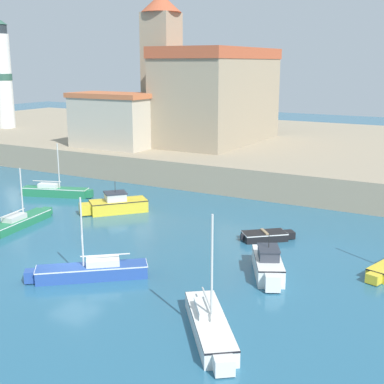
{
  "coord_description": "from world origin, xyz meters",
  "views": [
    {
      "loc": [
        19.73,
        -21.28,
        11.47
      ],
      "look_at": [
        0.47,
        12.67,
        2.0
      ],
      "focal_mm": 50.0,
      "sensor_mm": 36.0,
      "label": 1
    }
  ],
  "objects_px": {
    "sailboat_blue_3": "(91,271)",
    "sailboat_white_6": "(210,325)",
    "lighthouse": "(3,76)",
    "sailboat_green_8": "(56,191)",
    "harbor_shed_mid_row": "(112,120)",
    "motorboat_white_5": "(268,264)",
    "motorboat_yellow_0": "(116,205)",
    "dinghy_black_4": "(266,236)",
    "sailboat_green_2": "(20,221)",
    "church": "(211,91)"
  },
  "relations": [
    {
      "from": "sailboat_blue_3",
      "to": "sailboat_white_6",
      "type": "height_order",
      "value": "sailboat_white_6"
    },
    {
      "from": "lighthouse",
      "to": "sailboat_green_8",
      "type": "bearing_deg",
      "value": -34.97
    },
    {
      "from": "lighthouse",
      "to": "sailboat_blue_3",
      "type": "bearing_deg",
      "value": -37.26
    },
    {
      "from": "sailboat_blue_3",
      "to": "harbor_shed_mid_row",
      "type": "relative_size",
      "value": 0.63
    },
    {
      "from": "sailboat_blue_3",
      "to": "harbor_shed_mid_row",
      "type": "bearing_deg",
      "value": 125.26
    },
    {
      "from": "sailboat_blue_3",
      "to": "motorboat_white_5",
      "type": "xyz_separation_m",
      "value": [
        8.22,
        5.22,
        0.17
      ]
    },
    {
      "from": "motorboat_yellow_0",
      "to": "sailboat_blue_3",
      "type": "relative_size",
      "value": 0.86
    },
    {
      "from": "dinghy_black_4",
      "to": "motorboat_white_5",
      "type": "relative_size",
      "value": 0.69
    },
    {
      "from": "sailboat_blue_3",
      "to": "lighthouse",
      "type": "bearing_deg",
      "value": 142.74
    },
    {
      "from": "sailboat_white_6",
      "to": "sailboat_green_2",
      "type": "bearing_deg",
      "value": 159.18
    },
    {
      "from": "sailboat_white_6",
      "to": "sailboat_green_8",
      "type": "bearing_deg",
      "value": 146.93
    },
    {
      "from": "motorboat_yellow_0",
      "to": "lighthouse",
      "type": "relative_size",
      "value": 0.33
    },
    {
      "from": "sailboat_green_2",
      "to": "sailboat_blue_3",
      "type": "distance_m",
      "value": 11.83
    },
    {
      "from": "motorboat_yellow_0",
      "to": "sailboat_white_6",
      "type": "xyz_separation_m",
      "value": [
        15.52,
        -13.66,
        -0.15
      ]
    },
    {
      "from": "church",
      "to": "sailboat_green_8",
      "type": "bearing_deg",
      "value": -102.14
    },
    {
      "from": "sailboat_green_2",
      "to": "sailboat_green_8",
      "type": "bearing_deg",
      "value": 117.12
    },
    {
      "from": "harbor_shed_mid_row",
      "to": "motorboat_white_5",
      "type": "bearing_deg",
      "value": -37.2
    },
    {
      "from": "sailboat_green_2",
      "to": "harbor_shed_mid_row",
      "type": "relative_size",
      "value": 0.7
    },
    {
      "from": "motorboat_yellow_0",
      "to": "church",
      "type": "distance_m",
      "value": 23.79
    },
    {
      "from": "motorboat_white_5",
      "to": "sailboat_white_6",
      "type": "relative_size",
      "value": 0.85
    },
    {
      "from": "sailboat_white_6",
      "to": "church",
      "type": "relative_size",
      "value": 0.33
    },
    {
      "from": "motorboat_yellow_0",
      "to": "motorboat_white_5",
      "type": "distance_m",
      "value": 16.38
    },
    {
      "from": "sailboat_blue_3",
      "to": "church",
      "type": "height_order",
      "value": "church"
    },
    {
      "from": "motorboat_yellow_0",
      "to": "sailboat_blue_3",
      "type": "distance_m",
      "value": 13.32
    },
    {
      "from": "sailboat_green_2",
      "to": "dinghy_black_4",
      "type": "distance_m",
      "value": 17.59
    },
    {
      "from": "sailboat_white_6",
      "to": "sailboat_green_8",
      "type": "distance_m",
      "value": 27.77
    },
    {
      "from": "motorboat_white_5",
      "to": "harbor_shed_mid_row",
      "type": "distance_m",
      "value": 32.63
    },
    {
      "from": "harbor_shed_mid_row",
      "to": "lighthouse",
      "type": "bearing_deg",
      "value": 164.12
    },
    {
      "from": "harbor_shed_mid_row",
      "to": "church",
      "type": "bearing_deg",
      "value": 50.87
    },
    {
      "from": "lighthouse",
      "to": "harbor_shed_mid_row",
      "type": "distance_m",
      "value": 25.31
    },
    {
      "from": "sailboat_green_2",
      "to": "church",
      "type": "distance_m",
      "value": 29.68
    },
    {
      "from": "lighthouse",
      "to": "dinghy_black_4",
      "type": "bearing_deg",
      "value": -23.63
    },
    {
      "from": "sailboat_green_8",
      "to": "lighthouse",
      "type": "height_order",
      "value": "lighthouse"
    },
    {
      "from": "motorboat_white_5",
      "to": "sailboat_white_6",
      "type": "distance_m",
      "value": 7.55
    },
    {
      "from": "motorboat_white_5",
      "to": "sailboat_green_8",
      "type": "bearing_deg",
      "value": 161.63
    },
    {
      "from": "motorboat_yellow_0",
      "to": "sailboat_white_6",
      "type": "height_order",
      "value": "sailboat_white_6"
    },
    {
      "from": "motorboat_white_5",
      "to": "sailboat_white_6",
      "type": "xyz_separation_m",
      "value": [
        0.33,
        -7.54,
        -0.16
      ]
    },
    {
      "from": "motorboat_yellow_0",
      "to": "sailboat_green_2",
      "type": "height_order",
      "value": "sailboat_green_2"
    },
    {
      "from": "harbor_shed_mid_row",
      "to": "sailboat_green_8",
      "type": "bearing_deg",
      "value": -76.93
    },
    {
      "from": "sailboat_green_8",
      "to": "church",
      "type": "bearing_deg",
      "value": 77.86
    },
    {
      "from": "sailboat_white_6",
      "to": "harbor_shed_mid_row",
      "type": "distance_m",
      "value": 37.88
    },
    {
      "from": "sailboat_green_8",
      "to": "harbor_shed_mid_row",
      "type": "xyz_separation_m",
      "value": [
        -2.76,
        11.89,
        5.01
      ]
    },
    {
      "from": "motorboat_white_5",
      "to": "sailboat_white_6",
      "type": "bearing_deg",
      "value": -87.48
    },
    {
      "from": "dinghy_black_4",
      "to": "sailboat_white_6",
      "type": "distance_m",
      "value": 13.43
    },
    {
      "from": "sailboat_white_6",
      "to": "church",
      "type": "height_order",
      "value": "church"
    },
    {
      "from": "motorboat_yellow_0",
      "to": "church",
      "type": "xyz_separation_m",
      "value": [
        -3.28,
        22.27,
        7.67
      ]
    },
    {
      "from": "sailboat_blue_3",
      "to": "sailboat_green_8",
      "type": "relative_size",
      "value": 0.9
    },
    {
      "from": "sailboat_green_2",
      "to": "sailboat_blue_3",
      "type": "relative_size",
      "value": 1.12
    },
    {
      "from": "church",
      "to": "sailboat_white_6",
      "type": "bearing_deg",
      "value": -62.38
    },
    {
      "from": "motorboat_yellow_0",
      "to": "sailboat_green_2",
      "type": "xyz_separation_m",
      "value": [
        -3.74,
        -6.34,
        -0.22
      ]
    }
  ]
}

